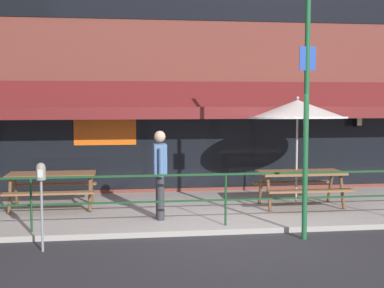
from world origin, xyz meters
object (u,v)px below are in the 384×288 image
object	(u,v)px
patio_umbrella_centre	(297,110)
parking_meter_near	(41,180)
picnic_table_left	(52,181)
pedestrian_walking	(160,170)
street_sign_pole	(306,111)
picnic_table_centre	(301,179)

from	to	relation	value
patio_umbrella_centre	parking_meter_near	world-z (taller)	patio_umbrella_centre
picnic_table_left	pedestrian_walking	bearing A→B (deg)	-29.64
picnic_table_left	patio_umbrella_centre	distance (m)	5.48
patio_umbrella_centre	street_sign_pole	xyz separation A→B (m)	(-0.72, -2.53, 0.03)
picnic_table_centre	pedestrian_walking	bearing A→B (deg)	-165.76
street_sign_pole	parking_meter_near	bearing A→B (deg)	-177.75
picnic_table_centre	patio_umbrella_centre	distance (m)	1.50
street_sign_pole	patio_umbrella_centre	bearing A→B (deg)	74.16
patio_umbrella_centre	pedestrian_walking	world-z (taller)	patio_umbrella_centre
picnic_table_left	pedestrian_walking	size ratio (longest dim) A/B	1.05
picnic_table_left	street_sign_pole	xyz separation A→B (m)	(4.56, -2.69, 1.50)
picnic_table_centre	patio_umbrella_centre	size ratio (longest dim) A/B	0.76
patio_umbrella_centre	street_sign_pole	world-z (taller)	street_sign_pole
picnic_table_centre	parking_meter_near	size ratio (longest dim) A/B	1.27
parking_meter_near	street_sign_pole	distance (m)	4.50
parking_meter_near	picnic_table_centre	bearing A→B (deg)	25.32
pedestrian_walking	street_sign_pole	distance (m)	3.02
pedestrian_walking	picnic_table_left	bearing A→B (deg)	150.36
picnic_table_centre	street_sign_pole	world-z (taller)	street_sign_pole
patio_umbrella_centre	picnic_table_left	bearing A→B (deg)	178.27
picnic_table_left	picnic_table_centre	xyz separation A→B (m)	(5.28, -0.45, 0.00)
patio_umbrella_centre	pedestrian_walking	size ratio (longest dim) A/B	1.39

